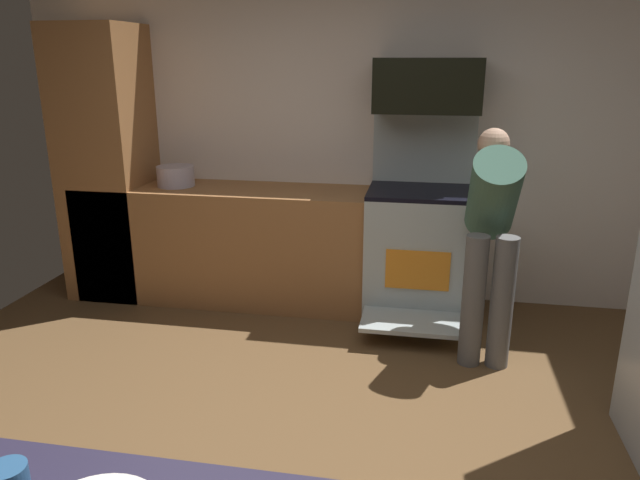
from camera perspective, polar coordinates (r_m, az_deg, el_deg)
ground_plane at (r=2.98m, az=-3.24°, el=-21.58°), size 5.20×4.80×0.02m
wall_back at (r=4.66m, az=3.29°, el=10.35°), size 5.20×0.12×2.60m
lower_cabinet_run at (r=4.69m, az=-8.42°, el=-0.39°), size 2.40×0.60×0.90m
cabinet_column at (r=4.96m, az=-19.82°, el=6.88°), size 0.60×0.60×2.10m
oven_range at (r=4.42m, az=9.53°, el=-0.77°), size 0.76×1.02×1.48m
microwave at (r=4.31m, az=10.34°, el=14.48°), size 0.74×0.38×0.37m
person_cook at (r=3.76m, az=16.23°, el=1.07°), size 0.31×0.63×1.43m
stock_pot at (r=4.72m, az=-13.78°, el=6.03°), size 0.29×0.29×0.16m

